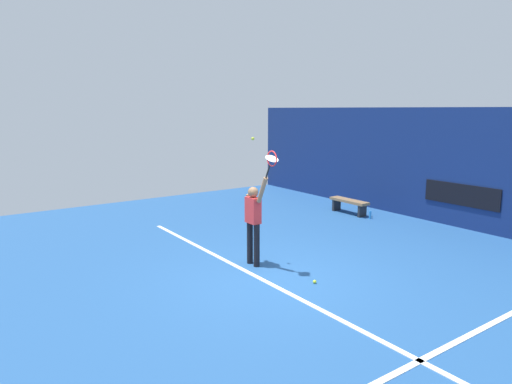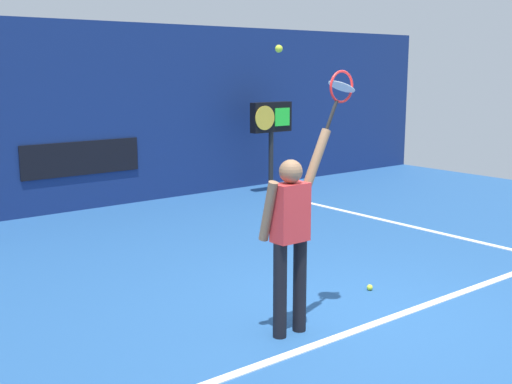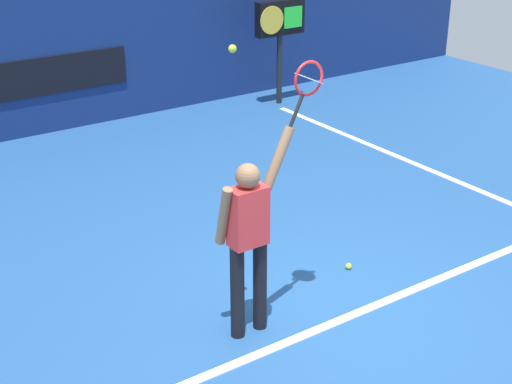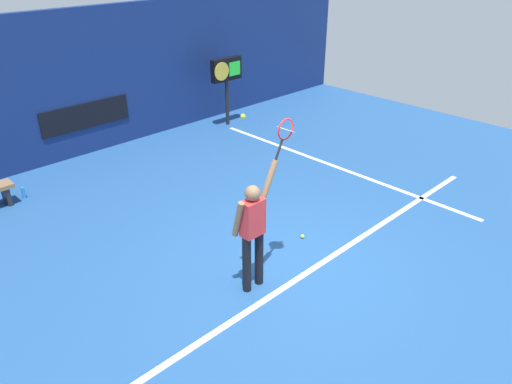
% 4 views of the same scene
% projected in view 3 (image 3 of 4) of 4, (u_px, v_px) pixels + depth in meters
% --- Properties ---
extents(ground_plane, '(18.00, 18.00, 0.00)m').
position_uv_depth(ground_plane, '(323.00, 310.00, 7.44)').
color(ground_plane, '#23518C').
extents(back_wall, '(18.00, 0.20, 3.33)m').
position_uv_depth(back_wall, '(54.00, 27.00, 11.81)').
color(back_wall, navy).
rests_on(back_wall, ground_plane).
extents(sponsor_banner_center, '(2.20, 0.03, 0.60)m').
position_uv_depth(sponsor_banner_center, '(62.00, 74.00, 12.02)').
color(sponsor_banner_center, black).
extents(court_baseline, '(10.00, 0.10, 0.01)m').
position_uv_depth(court_baseline, '(339.00, 321.00, 7.25)').
color(court_baseline, white).
rests_on(court_baseline, ground_plane).
extents(court_sideline, '(0.10, 7.00, 0.01)m').
position_uv_depth(court_sideline, '(427.00, 169.00, 10.80)').
color(court_sideline, white).
rests_on(court_sideline, ground_plane).
extents(tennis_player, '(0.73, 0.31, 1.95)m').
position_uv_depth(tennis_player, '(249.00, 235.00, 6.71)').
color(tennis_player, black).
rests_on(tennis_player, ground_plane).
extents(tennis_racket, '(0.42, 0.27, 0.62)m').
position_uv_depth(tennis_racket, '(307.00, 82.00, 6.50)').
color(tennis_racket, black).
extents(tennis_ball, '(0.07, 0.07, 0.07)m').
position_uv_depth(tennis_ball, '(232.00, 49.00, 6.02)').
color(tennis_ball, '#CCE033').
extents(scoreboard_clock, '(0.96, 0.20, 1.84)m').
position_uv_depth(scoreboard_clock, '(280.00, 23.00, 13.17)').
color(scoreboard_clock, black).
rests_on(scoreboard_clock, ground_plane).
extents(spare_ball, '(0.07, 0.07, 0.07)m').
position_uv_depth(spare_ball, '(349.00, 266.00, 8.17)').
color(spare_ball, '#CCE033').
rests_on(spare_ball, ground_plane).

